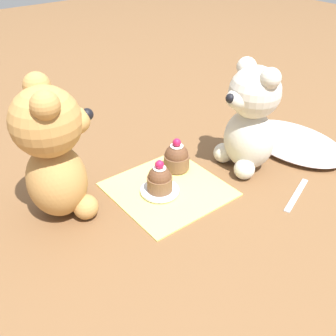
{
  "coord_description": "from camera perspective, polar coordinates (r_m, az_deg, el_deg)",
  "views": [
    {
      "loc": [
        0.53,
        -0.41,
        0.5
      ],
      "look_at": [
        0.0,
        0.0,
        0.06
      ],
      "focal_mm": 42.0,
      "sensor_mm": 36.0,
      "label": 1
    }
  ],
  "objects": [
    {
      "name": "teaspoon",
      "position": [
        0.87,
        18.16,
        -3.67
      ],
      "size": [
        0.05,
        0.13,
        0.01
      ],
      "primitive_type": "cube",
      "rotation": [
        0.0,
        0.0,
        1.91
      ],
      "color": "silver",
      "rests_on": "ground_plane"
    },
    {
      "name": "teddy_bear_cream",
      "position": [
        0.88,
        11.83,
        6.92
      ],
      "size": [
        0.14,
        0.13,
        0.25
      ],
      "rotation": [
        0.0,
        0.0,
        -0.15
      ],
      "color": "beige",
      "rests_on": "ground_plane"
    },
    {
      "name": "cupcake_near_tan_bear",
      "position": [
        0.81,
        -1.23,
        -1.64
      ],
      "size": [
        0.05,
        0.05,
        0.07
      ],
      "color": "brown",
      "rests_on": "saucer_plate"
    },
    {
      "name": "tulle_cloth",
      "position": [
        1.03,
        17.77,
        3.62
      ],
      "size": [
        0.27,
        0.18,
        0.03
      ],
      "primitive_type": "ellipsoid",
      "color": "silver",
      "rests_on": "ground_plane"
    },
    {
      "name": "cupcake_near_cream_bear",
      "position": [
        0.88,
        1.26,
        1.52
      ],
      "size": [
        0.06,
        0.06,
        0.08
      ],
      "color": "brown",
      "rests_on": "knitted_placemat"
    },
    {
      "name": "saucer_plate",
      "position": [
        0.82,
        -1.21,
        -3.25
      ],
      "size": [
        0.08,
        0.08,
        0.01
      ],
      "primitive_type": "cylinder",
      "color": "silver",
      "rests_on": "knitted_placemat"
    },
    {
      "name": "ground_plane",
      "position": [
        0.84,
        0.0,
        -3.18
      ],
      "size": [
        4.0,
        4.0,
        0.0
      ],
      "primitive_type": "plane",
      "color": "brown"
    },
    {
      "name": "teddy_bear_tan",
      "position": [
        0.74,
        -16.25,
        2.37
      ],
      "size": [
        0.15,
        0.15,
        0.27
      ],
      "rotation": [
        0.0,
        0.0,
        2.89
      ],
      "color": "#B78447",
      "rests_on": "ground_plane"
    },
    {
      "name": "knitted_placemat",
      "position": [
        0.84,
        0.0,
        -3.01
      ],
      "size": [
        0.22,
        0.22,
        0.01
      ],
      "primitive_type": "cube",
      "color": "#E0D166",
      "rests_on": "ground_plane"
    }
  ]
}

